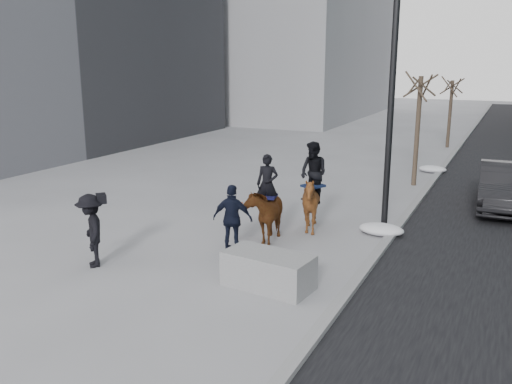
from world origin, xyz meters
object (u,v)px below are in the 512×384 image
at_px(planter, 268,270).
at_px(mounted_left, 265,209).
at_px(car_near, 504,187).
at_px(mounted_right, 311,197).

distance_m(planter, mounted_left, 3.16).
distance_m(car_near, mounted_right, 7.02).
bearing_deg(mounted_left, mounted_right, 55.69).
bearing_deg(mounted_left, planter, -63.89).
height_order(car_near, mounted_left, mounted_left).
relative_size(planter, mounted_right, 0.74).
xyz_separation_m(planter, mounted_right, (-0.52, 4.05, 0.65)).
height_order(car_near, mounted_right, mounted_right).
bearing_deg(planter, mounted_right, 97.27).
relative_size(mounted_left, mounted_right, 0.91).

